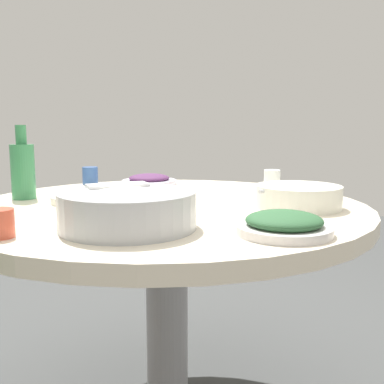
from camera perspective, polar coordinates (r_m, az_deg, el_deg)
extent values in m
cylinder|color=#99999E|center=(1.49, -3.20, -15.95)|extent=(0.13, 0.13, 0.67)
cylinder|color=beige|center=(1.38, -3.32, -2.35)|extent=(1.22, 1.22, 0.04)
cylinder|color=#B2B5BA|center=(1.05, -8.19, -2.28)|extent=(0.32, 0.32, 0.09)
ellipsoid|color=white|center=(1.04, -8.20, -2.05)|extent=(0.26, 0.26, 0.10)
cube|color=white|center=(1.12, -9.49, 0.87)|extent=(0.14, 0.15, 0.01)
cylinder|color=white|center=(1.33, 13.37, -0.56)|extent=(0.25, 0.25, 0.07)
cylinder|color=#341914|center=(1.33, 13.36, -0.81)|extent=(0.22, 0.22, 0.05)
cylinder|color=silver|center=(1.33, 13.40, 0.41)|extent=(0.18, 0.22, 0.01)
cylinder|color=silver|center=(1.43, -12.98, -0.81)|extent=(0.23, 0.23, 0.02)
ellipsoid|color=#EA8366|center=(1.43, -13.01, -0.17)|extent=(0.15, 0.15, 0.03)
cylinder|color=silver|center=(1.82, -5.47, 1.25)|extent=(0.22, 0.22, 0.02)
ellipsoid|color=#512953|center=(1.81, -5.48, 1.79)|extent=(0.16, 0.16, 0.03)
cylinder|color=silver|center=(1.01, 11.63, -4.72)|extent=(0.21, 0.21, 0.02)
ellipsoid|color=#2B5732|center=(1.00, 11.67, -3.58)|extent=(0.17, 0.17, 0.04)
cylinder|color=#388853|center=(1.55, -20.76, 2.43)|extent=(0.08, 0.08, 0.18)
cylinder|color=#388853|center=(1.54, -20.99, 6.85)|extent=(0.03, 0.03, 0.06)
cylinder|color=#34599C|center=(1.86, -12.85, 2.04)|extent=(0.06, 0.06, 0.07)
cylinder|color=white|center=(1.72, 10.16, 1.61)|extent=(0.06, 0.06, 0.07)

